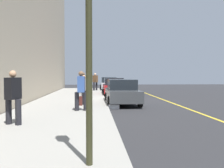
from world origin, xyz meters
TOP-DOWN VIEW (x-y plane):
  - ground_plane at (0.00, 0.00)m, footprint 56.00×56.00m
  - sidewalk at (0.00, -3.30)m, footprint 28.00×4.60m
  - lane_stripe_centre at (0.00, 3.20)m, footprint 28.00×0.14m
  - snow_bank_curb at (1.08, -0.70)m, footprint 4.47×0.56m
  - parked_car_silver at (-11.69, -0.15)m, footprint 4.57×1.91m
  - parked_car_red at (-5.51, -0.06)m, footprint 4.72×1.92m
  - parked_car_charcoal at (1.35, -0.07)m, footprint 4.22×1.95m
  - pedestrian_blue_coat at (4.73, -2.32)m, footprint 0.50×0.60m
  - pedestrian_grey_coat at (2.36, -2.31)m, footprint 0.53×0.49m
  - pedestrian_olive_coat at (-5.87, -2.73)m, footprint 0.57×0.58m
  - pedestrian_black_coat at (7.69, -4.37)m, footprint 0.56×0.56m
  - pedestrian_brown_coat at (-9.55, -1.69)m, footprint 0.56×0.57m
  - traffic_light_pole at (11.45, -1.78)m, footprint 0.35×0.26m
  - rolling_suitcase at (2.78, -2.49)m, footprint 0.34×0.22m

SIDE VIEW (x-z plane):
  - ground_plane at x=0.00m, z-range 0.00..0.00m
  - lane_stripe_centre at x=0.00m, z-range 0.00..0.01m
  - sidewalk at x=0.00m, z-range 0.00..0.15m
  - snow_bank_curb at x=1.08m, z-range 0.00..0.22m
  - rolling_suitcase at x=2.78m, z-range -0.03..0.81m
  - parked_car_charcoal at x=1.35m, z-range 0.00..1.51m
  - parked_car_silver at x=-11.69m, z-range 0.00..1.51m
  - parked_car_red at x=-5.51m, z-range 0.00..1.52m
  - pedestrian_grey_coat at x=2.36m, z-range 0.20..1.84m
  - pedestrian_black_coat at x=7.69m, z-range 0.21..2.00m
  - pedestrian_blue_coat at x=4.73m, z-range 0.21..2.03m
  - pedestrian_brown_coat at x=-9.55m, z-range 0.21..2.03m
  - pedestrian_olive_coat at x=-5.87m, z-range 0.21..2.05m
  - traffic_light_pole at x=11.45m, z-range 0.91..5.22m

